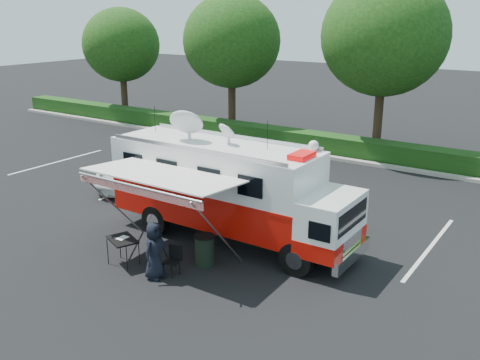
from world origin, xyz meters
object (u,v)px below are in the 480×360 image
(command_truck, at_px, (229,190))
(folding_table, at_px, (122,240))
(trash_bin, at_px, (205,250))
(white_suv, at_px, (142,183))

(command_truck, xyz_separation_m, folding_table, (-1.54, -3.18, -0.95))
(command_truck, relative_size, trash_bin, 9.12)
(white_suv, relative_size, trash_bin, 5.77)
(white_suv, height_order, trash_bin, trash_bin)
(command_truck, relative_size, white_suv, 1.58)
(command_truck, bearing_deg, white_suv, 157.08)
(command_truck, height_order, folding_table, command_truck)
(white_suv, xyz_separation_m, folding_table, (5.04, -5.96, 0.75))
(folding_table, bearing_deg, trash_bin, 33.57)
(white_suv, height_order, folding_table, folding_table)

